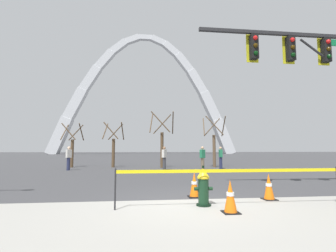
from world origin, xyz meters
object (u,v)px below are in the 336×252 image
fire_hydrant (203,187)px  monument_arch (145,99)px  pedestrian_walking_left (203,158)px  traffic_cone_curb_edge (230,197)px  pedestrian_standing_center (69,158)px  traffic_signal_gantry (319,71)px  pedestrian_walking_right (164,158)px  pedestrian_near_trees (221,157)px  traffic_cone_mid_sidewalk (269,187)px  traffic_cone_by_hydrant (194,185)px

fire_hydrant → monument_arch: 70.97m
pedestrian_walking_left → traffic_cone_curb_edge: bearing=-101.1°
pedestrian_standing_center → monument_arch: bearing=84.1°
traffic_signal_gantry → monument_arch: size_ratio=0.11×
pedestrian_walking_right → monument_arch: bearing=90.4°
pedestrian_near_trees → monument_arch: bearing=94.5°
traffic_cone_mid_sidewalk → traffic_signal_gantry: (2.89, 1.49, 3.91)m
traffic_cone_by_hydrant → pedestrian_near_trees: size_ratio=0.46×
traffic_signal_gantry → pedestrian_walking_right: bearing=119.2°
traffic_cone_by_hydrant → traffic_signal_gantry: size_ratio=0.11×
traffic_signal_gantry → monument_arch: (-5.28, 67.05, 12.60)m
pedestrian_near_trees → pedestrian_walking_right: bearing=-173.3°
fire_hydrant → pedestrian_walking_right: 10.67m
pedestrian_walking_right → pedestrian_standing_center: bearing=175.5°
fire_hydrant → traffic_cone_by_hydrant: bearing=89.0°
traffic_cone_by_hydrant → traffic_cone_curb_edge: size_ratio=1.00×
pedestrian_walking_right → fire_hydrant: bearing=-90.3°
traffic_signal_gantry → traffic_cone_curb_edge: bearing=-148.5°
traffic_cone_mid_sidewalk → pedestrian_standing_center: bearing=128.1°
fire_hydrant → monument_arch: size_ratio=0.02×
traffic_cone_curb_edge → monument_arch: monument_arch is taller
monument_arch → fire_hydrant: bearing=-89.7°
monument_arch → pedestrian_walking_right: 60.54m
traffic_signal_gantry → monument_arch: monument_arch is taller
pedestrian_near_trees → pedestrian_standing_center: bearing=179.9°
fire_hydrant → traffic_cone_by_hydrant: 1.13m
pedestrian_standing_center → pedestrian_walking_left: bearing=-9.6°
fire_hydrant → traffic_cone_curb_edge: bearing=-60.9°
pedestrian_near_trees → traffic_cone_by_hydrant: bearing=-112.5°
fire_hydrant → traffic_signal_gantry: size_ratio=0.15×
pedestrian_near_trees → traffic_cone_curb_edge: bearing=-107.5°
monument_arch → pedestrian_walking_right: bearing=-89.6°
fire_hydrant → pedestrian_near_trees: bearing=69.5°
traffic_signal_gantry → pedestrian_near_trees: bearing=94.5°
traffic_cone_by_hydrant → pedestrian_near_trees: (4.15, 10.03, 0.46)m
pedestrian_walking_left → fire_hydrant: bearing=-104.3°
traffic_cone_mid_sidewalk → monument_arch: monument_arch is taller
traffic_signal_gantry → pedestrian_near_trees: size_ratio=4.04×
fire_hydrant → pedestrian_walking_left: (2.46, 9.67, 0.35)m
traffic_cone_curb_edge → pedestrian_walking_left: bearing=78.9°
monument_arch → pedestrian_near_trees: size_ratio=35.57×
traffic_cone_curb_edge → traffic_signal_gantry: bearing=31.5°
fire_hydrant → pedestrian_walking_left: bearing=75.7°
traffic_cone_mid_sidewalk → pedestrian_walking_left: size_ratio=0.46×
pedestrian_walking_right → pedestrian_near_trees: size_ratio=1.00×
traffic_cone_mid_sidewalk → traffic_cone_curb_edge: (-1.58, -1.26, 0.00)m
pedestrian_walking_right → pedestrian_near_trees: same height
traffic_cone_curb_edge → pedestrian_standing_center: bearing=119.6°
fire_hydrant → pedestrian_walking_right: bearing=89.7°
fire_hydrant → traffic_cone_by_hydrant: size_ratio=1.36×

